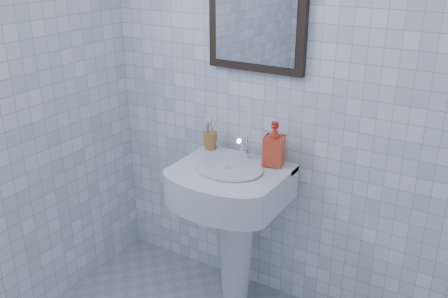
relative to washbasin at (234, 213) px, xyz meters
The scene contains 6 objects.
wall_back 0.77m from the washbasin, 40.75° to the left, with size 2.20×0.02×2.50m, color white.
washbasin is the anchor object (origin of this frame).
faucet 0.33m from the washbasin, 90.00° to the left, with size 0.05×0.11×0.12m.
toothbrush_cup 0.39m from the washbasin, 151.03° to the left, with size 0.08×0.08×0.09m, color #B37330, non-canonical shape.
soap_dispenser 0.42m from the washbasin, 35.03° to the left, with size 0.09×0.10×0.21m, color red.
wall_mirror 1.02m from the washbasin, 90.00° to the left, with size 0.50×0.04×0.62m.
Camera 1 is at (0.85, -0.92, 1.80)m, focal length 40.00 mm.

